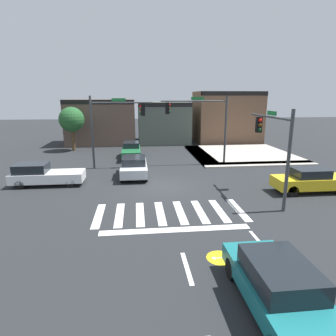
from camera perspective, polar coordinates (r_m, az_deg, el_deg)
ground_plane at (r=19.39m, az=-1.10°, el=-3.62°), size 120.00×120.00×0.00m
crosswalk_near at (r=15.18m, az=0.45°, el=-8.72°), size 7.67×3.12×0.01m
lane_markings at (r=9.09m, az=14.53°, el=-26.64°), size 6.80×20.25×0.01m
bike_detector_marking at (r=11.48m, az=10.24°, el=-16.95°), size 1.05×1.05×0.01m
curb_corner_northeast at (r=30.18m, az=13.51°, el=2.52°), size 10.00×10.60×0.15m
storefront_row at (r=37.79m, az=0.16°, el=9.44°), size 24.20×6.81×6.40m
traffic_signal_southeast at (r=17.24m, az=19.93°, el=5.53°), size 0.32×5.10×5.25m
traffic_signal_northwest at (r=24.12m, az=-10.49°, el=9.34°), size 5.01×0.32×5.88m
traffic_signal_northeast at (r=25.12m, az=6.48°, el=9.85°), size 5.68×0.32×5.88m
car_silver at (r=21.71m, az=-6.71°, el=0.31°), size 1.90×4.21×1.50m
car_green at (r=28.33m, az=-7.21°, el=3.46°), size 1.71×4.60×1.47m
car_yellow at (r=20.12m, az=26.16°, el=-2.17°), size 4.60×1.71×1.52m
car_teal at (r=9.17m, az=20.99°, el=-20.89°), size 1.84×4.70×1.48m
car_white at (r=21.17m, az=-23.15°, el=-1.21°), size 4.68×1.72×1.49m
roadside_tree at (r=33.22m, az=-18.38°, el=8.95°), size 2.67×2.67×4.74m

